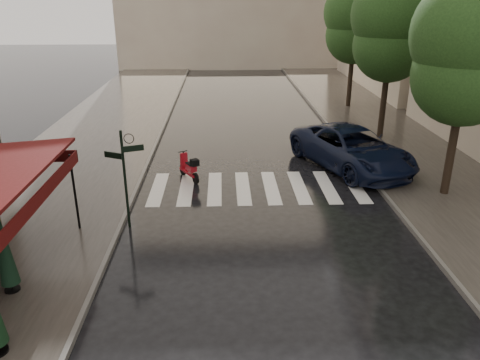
{
  "coord_description": "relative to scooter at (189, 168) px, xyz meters",
  "views": [
    {
      "loc": [
        1.73,
        -10.05,
        6.72
      ],
      "look_at": [
        2.24,
        3.29,
        1.4
      ],
      "focal_mm": 35.0,
      "sensor_mm": 36.0,
      "label": 1
    }
  ],
  "objects": [
    {
      "name": "tree_mid",
      "position": [
        9.08,
        5.07,
        5.13
      ],
      "size": [
        3.8,
        3.8,
        8.34
      ],
      "color": "black",
      "rests_on": "sidewalk_far"
    },
    {
      "name": "scooter",
      "position": [
        0.0,
        0.0,
        0.0
      ],
      "size": [
        0.89,
        1.37,
        1.01
      ],
      "rotation": [
        0.0,
        0.0,
        0.52
      ],
      "color": "black",
      "rests_on": "ground"
    },
    {
      "name": "parasol_back",
      "position": [
        -3.78,
        -7.36,
        0.91
      ],
      "size": [
        0.44,
        0.44,
        2.34
      ],
      "color": "black",
      "rests_on": "sidewalk_near"
    },
    {
      "name": "signpost",
      "position": [
        -1.61,
        -3.93,
        1.37
      ],
      "size": [
        1.17,
        0.29,
        3.1
      ],
      "color": "black",
      "rests_on": "ground"
    },
    {
      "name": "ground",
      "position": [
        -0.42,
        -6.93,
        -0.47
      ],
      "size": [
        120.0,
        120.0,
        0.0
      ],
      "primitive_type": "plane",
      "color": "black",
      "rests_on": "ground"
    },
    {
      "name": "tree_far",
      "position": [
        9.28,
        12.07,
        4.99
      ],
      "size": [
        3.8,
        3.8,
        8.16
      ],
      "color": "black",
      "rests_on": "sidewalk_far"
    },
    {
      "name": "curb_far",
      "position": [
        7.03,
        5.07,
        -0.39
      ],
      "size": [
        0.12,
        60.0,
        0.16
      ],
      "primitive_type": "cube",
      "color": "#595651",
      "rests_on": "ground"
    },
    {
      "name": "sidewalk_near",
      "position": [
        -4.92,
        5.07,
        -0.41
      ],
      "size": [
        6.0,
        60.0,
        0.12
      ],
      "primitive_type": "cube",
      "color": "#38332D",
      "rests_on": "ground"
    },
    {
      "name": "curb_near",
      "position": [
        -1.87,
        5.07,
        -0.39
      ],
      "size": [
        0.12,
        60.0,
        0.16
      ],
      "primitive_type": "cube",
      "color": "#595651",
      "rests_on": "ground"
    },
    {
      "name": "tree_near",
      "position": [
        9.18,
        -1.93,
        4.85
      ],
      "size": [
        3.8,
        3.8,
        7.99
      ],
      "color": "black",
      "rests_on": "sidewalk_far"
    },
    {
      "name": "crosswalk",
      "position": [
        2.56,
        -0.93,
        -0.46
      ],
      "size": [
        7.85,
        3.2,
        0.01
      ],
      "color": "silver",
      "rests_on": "ground"
    },
    {
      "name": "sidewalk_far",
      "position": [
        9.83,
        5.07,
        -0.41
      ],
      "size": [
        5.5,
        60.0,
        0.12
      ],
      "primitive_type": "cube",
      "color": "#38332D",
      "rests_on": "ground"
    },
    {
      "name": "parked_car",
      "position": [
        6.58,
        1.11,
        0.37
      ],
      "size": [
        4.83,
        6.59,
        1.67
      ],
      "primitive_type": "imported",
      "rotation": [
        0.0,
        0.0,
        0.39
      ],
      "color": "black",
      "rests_on": "ground"
    }
  ]
}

